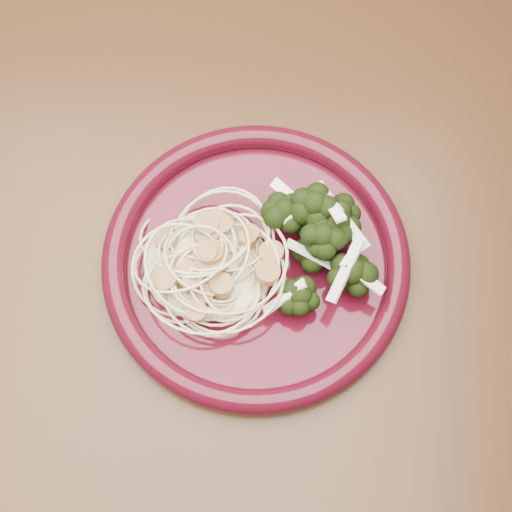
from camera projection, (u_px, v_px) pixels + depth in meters
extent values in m
plane|color=#51361C|center=(278.00, 376.00, 1.37)|extent=(3.50, 3.50, 0.00)
cube|color=#472814|center=(299.00, 211.00, 0.69)|extent=(1.20, 0.80, 0.04)
cylinder|color=#430915|center=(256.00, 263.00, 0.64)|extent=(0.33, 0.33, 0.01)
torus|color=#430B17|center=(256.00, 259.00, 0.64)|extent=(0.34, 0.34, 0.02)
ellipsoid|color=beige|center=(208.00, 264.00, 0.63)|extent=(0.14, 0.13, 0.03)
ellipsoid|color=black|center=(315.00, 243.00, 0.62)|extent=(0.12, 0.15, 0.05)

